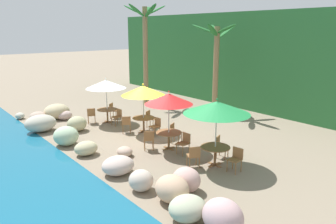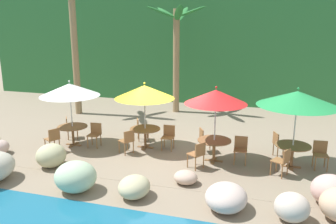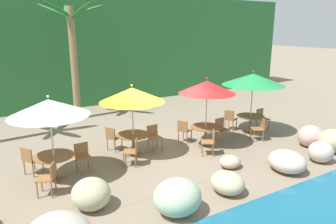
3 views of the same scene
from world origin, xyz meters
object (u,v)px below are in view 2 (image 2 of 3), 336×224
at_px(chair_red_left, 198,153).
at_px(chair_green_inland, 279,143).
at_px(dining_table_yellow, 145,132).
at_px(chair_yellow_seaward, 168,135).
at_px(chair_white_left, 53,138).
at_px(umbrella_yellow, 144,92).
at_px(dining_table_green, 293,149).
at_px(chair_yellow_inland, 141,128).
at_px(umbrella_red, 216,97).
at_px(chair_white_inland, 70,126).
at_px(umbrella_green, 297,98).
at_px(chair_red_seaward, 241,148).
at_px(dining_table_red, 214,144).
at_px(chair_red_inland, 204,138).
at_px(chair_yellow_left, 127,140).
at_px(umbrella_white, 70,90).
at_px(chair_white_seaward, 95,133).
at_px(dining_table_white, 73,129).
at_px(chair_green_left, 283,160).
at_px(palm_tree_second, 176,43).
at_px(chair_green_seaward, 320,153).

bearing_deg(chair_red_left, chair_green_inland, 35.70).
bearing_deg(dining_table_yellow, chair_yellow_seaward, 7.94).
xyz_separation_m(chair_white_left, chair_red_left, (5.19, 0.02, 0.00)).
height_order(umbrella_yellow, dining_table_green, umbrella_yellow).
bearing_deg(chair_yellow_inland, dining_table_yellow, -57.55).
distance_m(dining_table_yellow, umbrella_red, 3.10).
bearing_deg(chair_white_inland, umbrella_green, -3.19).
height_order(umbrella_red, chair_red_seaward, umbrella_red).
bearing_deg(dining_table_red, chair_red_inland, 123.12).
bearing_deg(chair_white_left, chair_yellow_inland, 39.33).
xyz_separation_m(chair_yellow_left, dining_table_red, (2.98, 0.22, 0.10)).
bearing_deg(chair_yellow_seaward, umbrella_white, -169.54).
xyz_separation_m(chair_white_seaward, chair_yellow_inland, (1.37, 1.11, 0.00)).
xyz_separation_m(chair_yellow_left, umbrella_red, (2.98, 0.22, 1.67)).
bearing_deg(chair_yellow_left, dining_table_green, 4.67).
xyz_separation_m(dining_table_white, chair_red_seaward, (6.13, 0.11, -0.10)).
distance_m(chair_white_inland, umbrella_green, 8.45).
height_order(chair_yellow_left, chair_red_inland, same).
bearing_deg(chair_yellow_left, chair_green_left, -3.99).
distance_m(chair_yellow_left, umbrella_green, 5.70).
height_order(dining_table_white, chair_white_seaward, chair_white_seaward).
xyz_separation_m(dining_table_green, palm_tree_second, (-5.43, 5.83, 2.85)).
relative_size(chair_white_seaward, chair_yellow_left, 1.00).
height_order(chair_green_inland, palm_tree_second, palm_tree_second).
distance_m(chair_yellow_seaward, chair_yellow_left, 1.51).
bearing_deg(chair_green_seaward, chair_green_inland, 155.43).
xyz_separation_m(chair_yellow_seaward, chair_red_left, (1.38, -1.43, 0.00)).
relative_size(chair_yellow_left, chair_green_inland, 1.00).
xyz_separation_m(chair_white_left, dining_table_green, (8.02, 1.00, 0.10)).
xyz_separation_m(chair_white_inland, chair_yellow_left, (2.84, -0.90, 0.00)).
bearing_deg(chair_green_seaward, chair_white_left, -172.39).
bearing_deg(chair_green_left, chair_white_seaward, 173.59).
relative_size(dining_table_white, chair_red_inland, 1.26).
bearing_deg(umbrella_yellow, chair_yellow_left, -115.49).
bearing_deg(chair_red_inland, chair_white_left, -163.68).
height_order(chair_white_left, chair_green_left, same).
bearing_deg(dining_table_yellow, dining_table_red, -11.90).
relative_size(chair_yellow_left, chair_red_left, 1.00).
bearing_deg(chair_red_inland, dining_table_red, -56.88).
bearing_deg(chair_white_seaward, chair_red_left, -12.83).
height_order(chair_yellow_left, chair_green_seaward, same).
relative_size(chair_yellow_left, dining_table_red, 0.79).
xyz_separation_m(chair_white_inland, umbrella_green, (8.26, -0.46, 1.72)).
relative_size(umbrella_yellow, chair_green_inland, 2.80).
bearing_deg(umbrella_yellow, chair_red_seaward, -6.89).
distance_m(chair_white_seaward, chair_red_inland, 4.01).
relative_size(chair_yellow_left, chair_green_seaward, 1.00).
distance_m(dining_table_white, chair_red_left, 4.96).
relative_size(umbrella_white, umbrella_yellow, 1.01).
bearing_deg(chair_white_inland, dining_table_yellow, -2.34).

